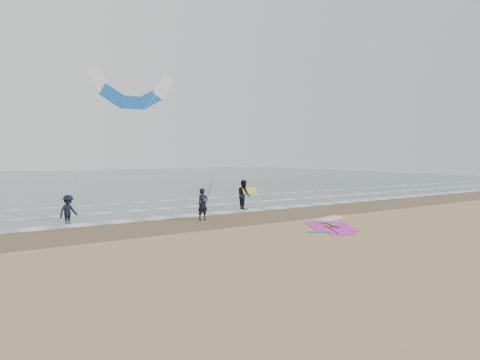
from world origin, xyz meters
TOP-DOWN VIEW (x-y plane):
  - ground at (0.00, 0.00)m, footprint 120.00×120.00m
  - sea_water at (0.00, 48.00)m, footprint 120.00×80.00m
  - wet_sand_band at (0.00, 6.00)m, footprint 120.00×5.00m
  - foam_waterline at (0.00, 10.44)m, footprint 120.00×9.15m
  - windsurf_rig at (2.25, 1.40)m, footprint 4.86×4.60m
  - person_standing at (-2.36, 6.42)m, footprint 0.67×0.48m
  - person_walking at (2.02, 8.93)m, footprint 0.90×1.06m
  - person_wading at (-8.50, 10.16)m, footprint 1.30×1.14m
  - held_pole at (-2.06, 6.42)m, footprint 0.17×0.86m
  - carried_kiteboard at (2.42, 8.83)m, footprint 1.30×0.51m
  - surf_kite at (-3.47, 14.16)m, footprint 8.07×4.08m

SIDE VIEW (x-z plane):
  - ground at x=0.00m, z-range 0.00..0.00m
  - wet_sand_band at x=0.00m, z-range 0.00..0.01m
  - sea_water at x=0.00m, z-range 0.00..0.02m
  - foam_waterline at x=0.00m, z-range 0.02..0.04m
  - windsurf_rig at x=2.25m, z-range -0.03..0.09m
  - person_standing at x=-2.36m, z-range 0.00..1.73m
  - person_wading at x=-8.50m, z-range 0.00..1.75m
  - person_walking at x=2.02m, z-range 0.00..1.92m
  - carried_kiteboard at x=2.42m, z-range 1.02..1.41m
  - held_pole at x=-2.06m, z-range 0.36..2.18m
  - surf_kite at x=-3.47m, z-range 3.61..11.72m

